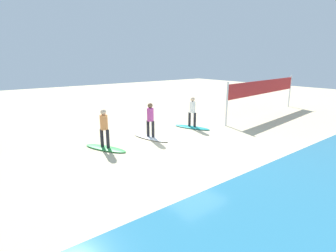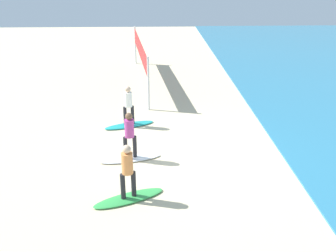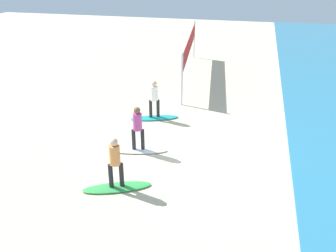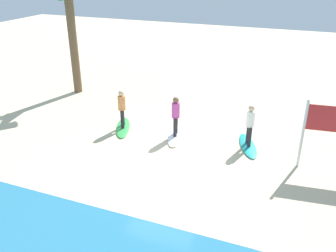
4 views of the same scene
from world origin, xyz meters
The scene contains 8 objects.
ground_plane centered at (0.00, 0.00, 0.00)m, with size 60.00×60.00×0.00m, color beige.
surfboard_teal centered at (-2.38, -2.55, 0.04)m, with size 2.10×0.56×0.09m, color teal.
surfer_teal centered at (-2.38, -2.55, 1.04)m, with size 0.32×0.44×1.64m.
surfboard_white centered at (0.56, -2.32, 0.04)m, with size 2.10×0.56×0.09m, color white.
surfer_white centered at (0.56, -2.32, 1.04)m, with size 0.32×0.45×1.64m.
surfboard_green centered at (2.95, -2.23, 0.04)m, with size 2.10×0.56×0.09m, color green.
surfer_green centered at (2.95, -2.23, 1.04)m, with size 0.32×0.43×1.64m.
volleyball_net centered at (-8.75, -2.26, 1.79)m, with size 9.04×1.11×2.50m.
Camera 2 is at (11.92, -1.41, 6.15)m, focal length 39.69 mm.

